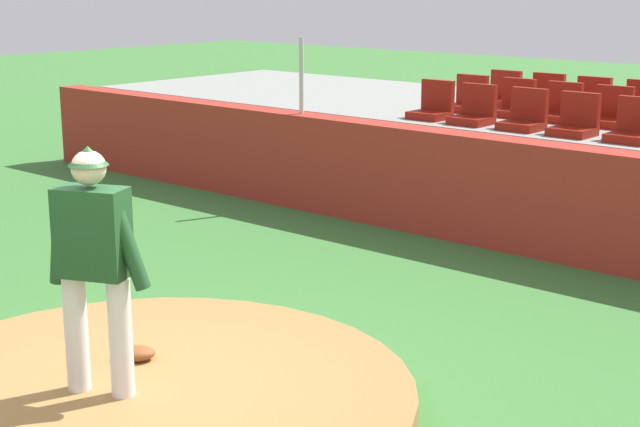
{
  "coord_description": "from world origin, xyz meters",
  "views": [
    {
      "loc": [
        5.09,
        -3.91,
        3.04
      ],
      "look_at": [
        0.0,
        1.96,
        1.13
      ],
      "focal_mm": 54.09,
      "sensor_mm": 36.0,
      "label": 1
    }
  ],
  "objects_px": {
    "stadium_chair_2": "(525,117)",
    "fielding_glove": "(135,353)",
    "stadium_chair_4": "(634,128)",
    "stadium_chair_17": "(640,107)",
    "stadium_chair_0": "(433,107)",
    "stadium_chair_7": "(468,100)",
    "stadium_chair_15": "(545,98)",
    "stadium_chair_8": "(515,105)",
    "stadium_chair_16": "(590,103)",
    "pitcher": "(94,253)",
    "stadium_chair_14": "(502,95)",
    "stadium_chair_3": "(576,122)",
    "stadium_chair_9": "(560,109)",
    "stadium_chair_1": "(474,112)",
    "stadium_chair_10": "(611,114)"
  },
  "relations": [
    {
      "from": "stadium_chair_0",
      "to": "stadium_chair_8",
      "type": "distance_m",
      "value": 1.14
    },
    {
      "from": "stadium_chair_8",
      "to": "stadium_chair_4",
      "type": "bearing_deg",
      "value": 155.32
    },
    {
      "from": "pitcher",
      "to": "stadium_chair_8",
      "type": "distance_m",
      "value": 7.85
    },
    {
      "from": "stadium_chair_0",
      "to": "stadium_chair_14",
      "type": "height_order",
      "value": "same"
    },
    {
      "from": "stadium_chair_3",
      "to": "stadium_chair_16",
      "type": "relative_size",
      "value": 1.0
    },
    {
      "from": "stadium_chair_15",
      "to": "stadium_chair_7",
      "type": "bearing_deg",
      "value": 52.19
    },
    {
      "from": "stadium_chair_9",
      "to": "stadium_chair_14",
      "type": "xyz_separation_m",
      "value": [
        -1.4,
        0.91,
        0.0
      ]
    },
    {
      "from": "stadium_chair_4",
      "to": "stadium_chair_7",
      "type": "bearing_deg",
      "value": -18.76
    },
    {
      "from": "stadium_chair_16",
      "to": "pitcher",
      "type": "bearing_deg",
      "value": 93.78
    },
    {
      "from": "fielding_glove",
      "to": "stadium_chair_0",
      "type": "relative_size",
      "value": 0.6
    },
    {
      "from": "fielding_glove",
      "to": "stadium_chair_2",
      "type": "distance_m",
      "value": 6.38
    },
    {
      "from": "stadium_chair_1",
      "to": "stadium_chair_9",
      "type": "distance_m",
      "value": 1.17
    },
    {
      "from": "stadium_chair_0",
      "to": "stadium_chair_8",
      "type": "relative_size",
      "value": 1.0
    },
    {
      "from": "stadium_chair_16",
      "to": "stadium_chair_17",
      "type": "distance_m",
      "value": 0.69
    },
    {
      "from": "stadium_chair_7",
      "to": "pitcher",
      "type": "bearing_deg",
      "value": 104.32
    },
    {
      "from": "fielding_glove",
      "to": "stadium_chair_3",
      "type": "distance_m",
      "value": 6.38
    },
    {
      "from": "stadium_chair_0",
      "to": "stadium_chair_15",
      "type": "height_order",
      "value": "same"
    },
    {
      "from": "stadium_chair_0",
      "to": "stadium_chair_16",
      "type": "bearing_deg",
      "value": -128.22
    },
    {
      "from": "stadium_chair_4",
      "to": "stadium_chair_17",
      "type": "distance_m",
      "value": 1.96
    },
    {
      "from": "stadium_chair_3",
      "to": "stadium_chair_15",
      "type": "distance_m",
      "value": 2.32
    },
    {
      "from": "fielding_glove",
      "to": "stadium_chair_2",
      "type": "height_order",
      "value": "stadium_chair_2"
    },
    {
      "from": "stadium_chair_7",
      "to": "stadium_chair_8",
      "type": "xyz_separation_m",
      "value": [
        0.73,
        0.0,
        0.0
      ]
    },
    {
      "from": "stadium_chair_14",
      "to": "stadium_chair_17",
      "type": "height_order",
      "value": "same"
    },
    {
      "from": "stadium_chair_7",
      "to": "stadium_chair_15",
      "type": "xyz_separation_m",
      "value": [
        0.7,
        0.9,
        0.0
      ]
    },
    {
      "from": "stadium_chair_3",
      "to": "stadium_chair_14",
      "type": "height_order",
      "value": "same"
    },
    {
      "from": "stadium_chair_3",
      "to": "stadium_chair_8",
      "type": "height_order",
      "value": "same"
    },
    {
      "from": "stadium_chair_16",
      "to": "stadium_chair_17",
      "type": "bearing_deg",
      "value": -176.99
    },
    {
      "from": "stadium_chair_14",
      "to": "stadium_chair_16",
      "type": "xyz_separation_m",
      "value": [
        1.39,
        -0.04,
        0.0
      ]
    },
    {
      "from": "stadium_chair_7",
      "to": "stadium_chair_16",
      "type": "distance_m",
      "value": 1.65
    },
    {
      "from": "stadium_chair_7",
      "to": "stadium_chair_9",
      "type": "distance_m",
      "value": 1.42
    },
    {
      "from": "stadium_chair_10",
      "to": "stadium_chair_16",
      "type": "distance_m",
      "value": 1.11
    },
    {
      "from": "stadium_chair_0",
      "to": "stadium_chair_1",
      "type": "height_order",
      "value": "same"
    },
    {
      "from": "stadium_chair_2",
      "to": "fielding_glove",
      "type": "bearing_deg",
      "value": 92.61
    },
    {
      "from": "fielding_glove",
      "to": "stadium_chair_9",
      "type": "distance_m",
      "value": 7.3
    },
    {
      "from": "stadium_chair_8",
      "to": "stadium_chair_15",
      "type": "xyz_separation_m",
      "value": [
        -0.03,
        0.9,
        0.0
      ]
    },
    {
      "from": "stadium_chair_8",
      "to": "stadium_chair_1",
      "type": "bearing_deg",
      "value": 88.37
    },
    {
      "from": "stadium_chair_2",
      "to": "stadium_chair_17",
      "type": "xyz_separation_m",
      "value": [
        0.68,
        1.84,
        0.0
      ]
    },
    {
      "from": "stadium_chair_2",
      "to": "stadium_chair_17",
      "type": "bearing_deg",
      "value": -110.42
    },
    {
      "from": "fielding_glove",
      "to": "stadium_chair_9",
      "type": "bearing_deg",
      "value": 47.73
    },
    {
      "from": "stadium_chair_3",
      "to": "stadium_chair_17",
      "type": "distance_m",
      "value": 1.84
    },
    {
      "from": "fielding_glove",
      "to": "stadium_chair_14",
      "type": "bearing_deg",
      "value": 57.18
    },
    {
      "from": "stadium_chair_15",
      "to": "stadium_chair_14",
      "type": "bearing_deg",
      "value": 1.42
    },
    {
      "from": "stadium_chair_3",
      "to": "stadium_chair_15",
      "type": "bearing_deg",
      "value": -53.08
    },
    {
      "from": "stadium_chair_4",
      "to": "stadium_chair_15",
      "type": "xyz_separation_m",
      "value": [
        -2.1,
        1.85,
        0.0
      ]
    },
    {
      "from": "stadium_chair_9",
      "to": "stadium_chair_16",
      "type": "distance_m",
      "value": 0.87
    },
    {
      "from": "fielding_glove",
      "to": "stadium_chair_0",
      "type": "height_order",
      "value": "stadium_chair_0"
    },
    {
      "from": "stadium_chair_1",
      "to": "fielding_glove",
      "type": "bearing_deg",
      "value": 99.05
    },
    {
      "from": "stadium_chair_14",
      "to": "stadium_chair_1",
      "type": "bearing_deg",
      "value": 110.43
    },
    {
      "from": "stadium_chair_4",
      "to": "stadium_chair_7",
      "type": "distance_m",
      "value": 2.96
    },
    {
      "from": "stadium_chair_9",
      "to": "stadium_chair_10",
      "type": "relative_size",
      "value": 1.0
    }
  ]
}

